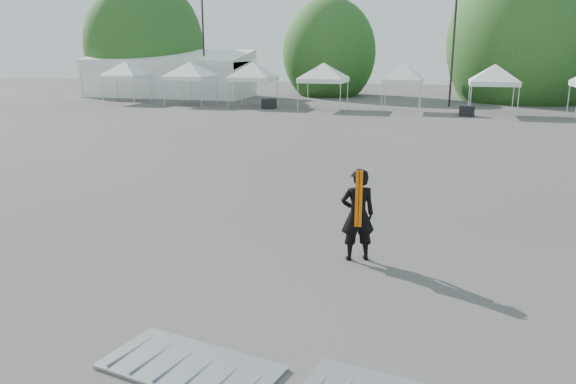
# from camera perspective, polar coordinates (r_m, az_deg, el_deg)

# --- Properties ---
(ground) EXTENTS (120.00, 120.00, 0.00)m
(ground) POSITION_cam_1_polar(r_m,az_deg,el_deg) (13.84, 3.97, -3.81)
(ground) COLOR #474442
(ground) RESTS_ON ground
(marquee) EXTENTS (15.00, 6.25, 4.23)m
(marquee) POSITION_cam_1_polar(r_m,az_deg,el_deg) (53.88, -12.01, 11.57)
(marquee) COLOR white
(marquee) RESTS_ON ground
(light_pole_west) EXTENTS (0.60, 0.25, 10.30)m
(light_pole_west) POSITION_cam_1_polar(r_m,az_deg,el_deg) (51.23, -8.62, 15.84)
(light_pole_west) COLOR black
(light_pole_west) RESTS_ON ground
(light_pole_east) EXTENTS (0.60, 0.25, 9.80)m
(light_pole_east) POSITION_cam_1_polar(r_m,az_deg,el_deg) (44.92, 16.54, 15.34)
(light_pole_east) COLOR black
(light_pole_east) RESTS_ON ground
(tree_far_w) EXTENTS (4.80, 4.80, 7.30)m
(tree_far_w) POSITION_cam_1_polar(r_m,az_deg,el_deg) (58.36, -14.37, 14.16)
(tree_far_w) COLOR #382314
(tree_far_w) RESTS_ON ground
(tree_mid_w) EXTENTS (4.16, 4.16, 6.33)m
(tree_mid_w) POSITION_cam_1_polar(r_m,az_deg,el_deg) (53.94, 4.21, 13.92)
(tree_mid_w) COLOR #382314
(tree_mid_w) RESTS_ON ground
(tree_mid_e) EXTENTS (5.12, 5.12, 7.79)m
(tree_mid_e) POSITION_cam_1_polar(r_m,az_deg,el_deg) (52.30, 23.16, 13.83)
(tree_mid_e) COLOR #382314
(tree_mid_e) RESTS_ON ground
(tent_a) EXTENTS (4.26, 4.26, 3.88)m
(tent_a) POSITION_cam_1_polar(r_m,az_deg,el_deg) (48.60, -16.19, 12.34)
(tent_a) COLOR silver
(tent_a) RESTS_ON ground
(tent_b) EXTENTS (4.68, 4.68, 3.88)m
(tent_b) POSITION_cam_1_polar(r_m,az_deg,el_deg) (45.66, -9.95, 12.59)
(tent_b) COLOR silver
(tent_b) RESTS_ON ground
(tent_c) EXTENTS (4.49, 4.49, 3.88)m
(tent_c) POSITION_cam_1_polar(r_m,az_deg,el_deg) (43.71, -3.58, 12.70)
(tent_c) COLOR silver
(tent_c) RESTS_ON ground
(tent_d) EXTENTS (4.63, 4.63, 3.88)m
(tent_d) POSITION_cam_1_polar(r_m,az_deg,el_deg) (41.62, 3.65, 12.61)
(tent_d) COLOR silver
(tent_d) RESTS_ON ground
(tent_e) EXTENTS (3.89, 3.89, 3.88)m
(tent_e) POSITION_cam_1_polar(r_m,az_deg,el_deg) (41.09, 11.62, 12.33)
(tent_e) COLOR silver
(tent_e) RESTS_ON ground
(tent_f) EXTENTS (4.39, 4.39, 3.88)m
(tent_f) POSITION_cam_1_polar(r_m,az_deg,el_deg) (40.33, 20.30, 11.72)
(tent_f) COLOR silver
(tent_f) RESTS_ON ground
(man) EXTENTS (0.84, 0.70, 1.96)m
(man) POSITION_cam_1_polar(r_m,az_deg,el_deg) (11.68, 7.09, -2.30)
(man) COLOR black
(man) RESTS_ON ground
(barrier_left) EXTENTS (2.65, 1.71, 0.08)m
(barrier_left) POSITION_cam_1_polar(r_m,az_deg,el_deg) (8.24, -9.87, -17.08)
(barrier_left) COLOR #A7AAAF
(barrier_left) RESTS_ON ground
(crate_west) EXTENTS (0.98, 0.79, 0.73)m
(crate_west) POSITION_cam_1_polar(r_m,az_deg,el_deg) (41.92, -1.94, 8.96)
(crate_west) COLOR black
(crate_west) RESTS_ON ground
(crate_mid) EXTENTS (1.00, 0.84, 0.69)m
(crate_mid) POSITION_cam_1_polar(r_m,az_deg,el_deg) (38.96, 17.71, 7.86)
(crate_mid) COLOR black
(crate_mid) RESTS_ON ground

